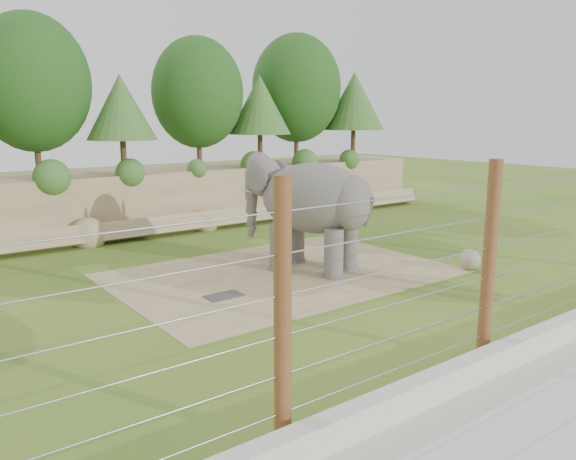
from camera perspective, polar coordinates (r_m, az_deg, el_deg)
ground at (r=14.99m, az=4.65°, el=-7.21°), size 90.00×90.00×0.00m
back_embankment at (r=25.36m, az=-13.77°, el=9.21°), size 30.00×5.52×8.77m
dirt_patch at (r=17.51m, az=-0.67°, el=-4.40°), size 10.00×7.00×0.02m
drain_grate at (r=15.35m, az=-6.54°, el=-6.66°), size 1.00×0.60×0.03m
elephant at (r=17.58m, az=2.66°, el=1.56°), size 3.54×4.78×3.56m
stone_ball at (r=18.70m, az=18.01°, el=-2.88°), size 0.65×0.65×0.65m
retaining_wall at (r=11.90m, az=21.22°, el=-11.74°), size 26.00×0.35×0.50m
barrier_fence at (r=11.60m, az=19.75°, el=-3.09°), size 20.26×0.26×4.00m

